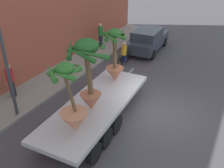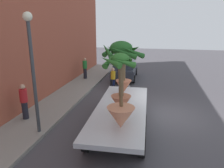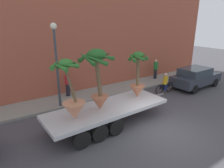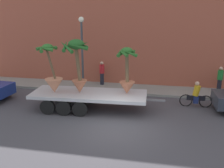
% 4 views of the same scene
% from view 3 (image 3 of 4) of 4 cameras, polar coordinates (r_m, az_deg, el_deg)
% --- Properties ---
extents(ground_plane, '(60.00, 60.00, 0.00)m').
position_cam_3_polar(ground_plane, '(10.19, 14.73, -12.82)').
color(ground_plane, '#423F44').
extents(sidewalk, '(24.00, 2.20, 0.15)m').
position_cam_3_polar(sidewalk, '(14.48, -3.24, -2.43)').
color(sidewalk, gray).
rests_on(sidewalk, ground).
extents(building_facade, '(24.00, 1.20, 9.44)m').
position_cam_3_polar(building_facade, '(15.07, -6.95, 16.35)').
color(building_facade, '#9E4C38').
rests_on(building_facade, ground).
extents(flatbed_trailer, '(7.39, 2.48, 0.98)m').
position_cam_3_polar(flatbed_trailer, '(9.93, -2.51, -8.04)').
color(flatbed_trailer, '#B7BABF').
rests_on(flatbed_trailer, ground).
extents(potted_palm_rear, '(1.41, 1.20, 2.70)m').
position_cam_3_polar(potted_palm_rear, '(8.54, -11.37, -4.26)').
color(potted_palm_rear, tan).
rests_on(potted_palm_rear, flatbed_trailer).
extents(potted_palm_middle, '(1.67, 1.78, 2.94)m').
position_cam_3_polar(potted_palm_middle, '(9.05, -4.10, 2.08)').
color(potted_palm_middle, '#B26647').
rests_on(potted_palm_middle, flatbed_trailer).
extents(potted_palm_front, '(1.13, 1.22, 2.55)m').
position_cam_3_polar(potted_palm_front, '(10.93, 7.37, 1.88)').
color(potted_palm_front, '#B26647').
rests_on(potted_palm_front, flatbed_trailer).
extents(cyclist, '(1.84, 0.35, 1.54)m').
position_cam_3_polar(cyclist, '(14.87, 14.99, -0.05)').
color(cyclist, black).
rests_on(cyclist, ground).
extents(parked_car, '(4.40, 2.07, 1.58)m').
position_cam_3_polar(parked_car, '(16.91, 22.86, 1.85)').
color(parked_car, '#2D333D').
rests_on(parked_car, ground).
extents(pedestrian_near_gate, '(0.36, 0.36, 1.71)m').
position_cam_3_polar(pedestrian_near_gate, '(17.80, 12.42, 4.34)').
color(pedestrian_near_gate, black).
rests_on(pedestrian_near_gate, sidewalk).
extents(pedestrian_far_left, '(0.36, 0.36, 1.71)m').
position_cam_3_polar(pedestrian_far_left, '(13.68, -12.68, 0.20)').
color(pedestrian_far_left, black).
rests_on(pedestrian_far_left, sidewalk).
extents(street_lamp, '(0.36, 0.36, 4.83)m').
position_cam_3_polar(street_lamp, '(11.65, -15.81, 7.99)').
color(street_lamp, '#383D42').
rests_on(street_lamp, sidewalk).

